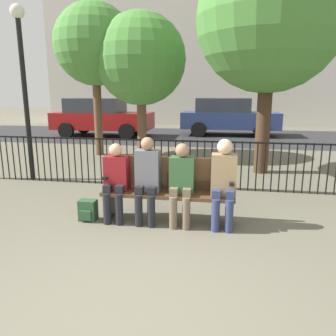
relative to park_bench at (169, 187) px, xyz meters
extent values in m
plane|color=#605B4C|center=(0.00, -2.29, -0.50)|extent=(80.00, 80.00, 0.00)
cube|color=#4C331E|center=(0.00, -0.08, -0.07)|extent=(1.88, 0.45, 0.05)
cube|color=#4C331E|center=(0.00, 0.11, 0.19)|extent=(1.88, 0.05, 0.47)
cube|color=black|center=(-0.88, -0.08, -0.30)|extent=(0.06, 0.38, 0.40)
cube|color=black|center=(0.88, -0.08, -0.30)|extent=(0.06, 0.38, 0.40)
cube|color=black|center=(-0.88, -0.08, 0.15)|extent=(0.06, 0.38, 0.04)
cube|color=black|center=(0.88, -0.08, 0.15)|extent=(0.06, 0.38, 0.04)
cylinder|color=black|center=(-0.84, -0.30, -0.27)|extent=(0.11, 0.11, 0.45)
cylinder|color=black|center=(-0.66, -0.30, -0.27)|extent=(0.11, 0.11, 0.45)
cube|color=black|center=(-0.84, -0.20, 0.00)|extent=(0.11, 0.20, 0.12)
cube|color=black|center=(-0.66, -0.20, 0.00)|extent=(0.11, 0.20, 0.12)
cube|color=maroon|center=(-0.75, -0.08, 0.20)|extent=(0.34, 0.22, 0.50)
sphere|color=tan|center=(-0.75, -0.10, 0.54)|extent=(0.19, 0.19, 0.19)
cylinder|color=black|center=(-0.38, -0.30, -0.27)|extent=(0.11, 0.11, 0.45)
cylinder|color=black|center=(-0.20, -0.30, -0.27)|extent=(0.11, 0.11, 0.45)
cube|color=black|center=(-0.38, -0.20, 0.00)|extent=(0.11, 0.20, 0.12)
cube|color=black|center=(-0.20, -0.20, 0.00)|extent=(0.11, 0.20, 0.12)
cube|color=slate|center=(-0.29, -0.08, 0.25)|extent=(0.34, 0.22, 0.60)
sphere|color=#A37556|center=(-0.29, -0.10, 0.64)|extent=(0.18, 0.18, 0.18)
cylinder|color=brown|center=(0.11, -0.30, -0.27)|extent=(0.11, 0.11, 0.45)
cylinder|color=brown|center=(0.29, -0.30, -0.27)|extent=(0.11, 0.11, 0.45)
cube|color=brown|center=(0.11, -0.20, 0.00)|extent=(0.11, 0.20, 0.12)
cube|color=brown|center=(0.29, -0.20, 0.00)|extent=(0.11, 0.20, 0.12)
cube|color=#335B33|center=(0.20, -0.08, 0.21)|extent=(0.34, 0.22, 0.51)
sphere|color=#A37556|center=(0.20, -0.10, 0.56)|extent=(0.19, 0.19, 0.19)
cylinder|color=navy|center=(0.68, -0.30, -0.27)|extent=(0.11, 0.11, 0.45)
cylinder|color=navy|center=(0.86, -0.30, -0.27)|extent=(0.11, 0.11, 0.45)
cube|color=navy|center=(0.68, -0.20, 0.00)|extent=(0.11, 0.20, 0.12)
cube|color=navy|center=(0.86, -0.20, 0.00)|extent=(0.11, 0.20, 0.12)
cube|color=#997F59|center=(0.77, -0.08, 0.24)|extent=(0.34, 0.22, 0.57)
sphere|color=beige|center=(0.77, -0.10, 0.63)|extent=(0.21, 0.21, 0.21)
cube|color=#284C2D|center=(-1.17, -0.22, -0.35)|extent=(0.25, 0.17, 0.30)
cube|color=#284C2D|center=(-1.17, -0.32, -0.39)|extent=(0.17, 0.04, 0.14)
cylinder|color=black|center=(-3.94, 1.70, -0.02)|extent=(0.02, 0.02, 0.95)
cylinder|color=black|center=(-3.80, 1.70, -0.02)|extent=(0.02, 0.02, 0.95)
cylinder|color=black|center=(-3.66, 1.70, -0.02)|extent=(0.02, 0.02, 0.95)
cylinder|color=black|center=(-3.52, 1.70, -0.02)|extent=(0.02, 0.02, 0.95)
cylinder|color=black|center=(-3.38, 1.70, -0.02)|extent=(0.02, 0.02, 0.95)
cylinder|color=black|center=(-3.24, 1.70, -0.02)|extent=(0.02, 0.02, 0.95)
cylinder|color=black|center=(-3.10, 1.70, -0.02)|extent=(0.02, 0.02, 0.95)
cylinder|color=black|center=(-2.96, 1.70, -0.02)|extent=(0.02, 0.02, 0.95)
cylinder|color=black|center=(-2.82, 1.70, -0.02)|extent=(0.02, 0.02, 0.95)
cylinder|color=black|center=(-2.68, 1.70, -0.02)|extent=(0.02, 0.02, 0.95)
cylinder|color=black|center=(-2.54, 1.70, -0.02)|extent=(0.02, 0.02, 0.95)
cylinder|color=black|center=(-2.40, 1.70, -0.02)|extent=(0.02, 0.02, 0.95)
cylinder|color=black|center=(-2.26, 1.70, -0.02)|extent=(0.02, 0.02, 0.95)
cylinder|color=black|center=(-2.12, 1.70, -0.02)|extent=(0.02, 0.02, 0.95)
cylinder|color=black|center=(-1.98, 1.70, -0.02)|extent=(0.02, 0.02, 0.95)
cylinder|color=black|center=(-1.84, 1.70, -0.02)|extent=(0.02, 0.02, 0.95)
cylinder|color=black|center=(-1.70, 1.70, -0.02)|extent=(0.02, 0.02, 0.95)
cylinder|color=black|center=(-1.56, 1.70, -0.02)|extent=(0.02, 0.02, 0.95)
cylinder|color=black|center=(-1.42, 1.70, -0.02)|extent=(0.02, 0.02, 0.95)
cylinder|color=black|center=(-1.28, 1.70, -0.02)|extent=(0.02, 0.02, 0.95)
cylinder|color=black|center=(-1.14, 1.70, -0.02)|extent=(0.02, 0.02, 0.95)
cylinder|color=black|center=(-1.00, 1.70, -0.02)|extent=(0.02, 0.02, 0.95)
cylinder|color=black|center=(-0.86, 1.70, -0.02)|extent=(0.02, 0.02, 0.95)
cylinder|color=black|center=(-0.72, 1.70, -0.02)|extent=(0.02, 0.02, 0.95)
cylinder|color=black|center=(-0.58, 1.70, -0.02)|extent=(0.02, 0.02, 0.95)
cylinder|color=black|center=(-0.44, 1.70, -0.02)|extent=(0.02, 0.02, 0.95)
cylinder|color=black|center=(-0.30, 1.70, -0.02)|extent=(0.02, 0.02, 0.95)
cylinder|color=black|center=(-0.16, 1.70, -0.02)|extent=(0.02, 0.02, 0.95)
cylinder|color=black|center=(-0.02, 1.70, -0.02)|extent=(0.02, 0.02, 0.95)
cylinder|color=black|center=(0.12, 1.70, -0.02)|extent=(0.02, 0.02, 0.95)
cylinder|color=black|center=(0.26, 1.70, -0.02)|extent=(0.02, 0.02, 0.95)
cylinder|color=black|center=(0.40, 1.70, -0.02)|extent=(0.02, 0.02, 0.95)
cylinder|color=black|center=(0.54, 1.70, -0.02)|extent=(0.02, 0.02, 0.95)
cylinder|color=black|center=(0.68, 1.70, -0.02)|extent=(0.02, 0.02, 0.95)
cylinder|color=black|center=(0.82, 1.70, -0.02)|extent=(0.02, 0.02, 0.95)
cylinder|color=black|center=(0.96, 1.70, -0.02)|extent=(0.02, 0.02, 0.95)
cylinder|color=black|center=(1.10, 1.70, -0.02)|extent=(0.02, 0.02, 0.95)
cylinder|color=black|center=(1.24, 1.70, -0.02)|extent=(0.02, 0.02, 0.95)
cylinder|color=black|center=(1.38, 1.70, -0.02)|extent=(0.02, 0.02, 0.95)
cylinder|color=black|center=(1.52, 1.70, -0.02)|extent=(0.02, 0.02, 0.95)
cylinder|color=black|center=(1.66, 1.70, -0.02)|extent=(0.02, 0.02, 0.95)
cylinder|color=black|center=(1.80, 1.70, -0.02)|extent=(0.02, 0.02, 0.95)
cylinder|color=black|center=(1.94, 1.70, -0.02)|extent=(0.02, 0.02, 0.95)
cylinder|color=black|center=(2.08, 1.70, -0.02)|extent=(0.02, 0.02, 0.95)
cylinder|color=black|center=(2.22, 1.70, -0.02)|extent=(0.02, 0.02, 0.95)
cylinder|color=black|center=(2.36, 1.70, -0.02)|extent=(0.02, 0.02, 0.95)
cylinder|color=black|center=(2.50, 1.70, -0.02)|extent=(0.02, 0.02, 0.95)
cylinder|color=black|center=(2.64, 1.70, -0.02)|extent=(0.02, 0.02, 0.95)
cylinder|color=black|center=(2.78, 1.70, -0.02)|extent=(0.02, 0.02, 0.95)
cube|color=black|center=(0.00, 1.70, 0.43)|extent=(9.00, 0.03, 0.03)
cylinder|color=brown|center=(-2.97, 4.84, 0.77)|extent=(0.24, 0.24, 2.54)
sphere|color=#478438|center=(-2.97, 4.84, 2.68)|extent=(2.30, 2.30, 2.30)
cylinder|color=#422D1E|center=(1.63, 3.32, 0.77)|extent=(0.32, 0.32, 2.53)
sphere|color=#478438|center=(1.63, 3.32, 2.91)|extent=(3.19, 3.19, 3.19)
cylinder|color=brown|center=(-1.62, 4.82, 0.53)|extent=(0.27, 0.27, 2.05)
sphere|color=#478438|center=(-1.62, 4.82, 2.25)|extent=(2.54, 2.54, 2.54)
cylinder|color=black|center=(-3.32, 1.83, 1.15)|extent=(0.10, 0.10, 3.30)
sphere|color=silver|center=(-3.32, 1.83, 2.89)|extent=(0.28, 0.28, 0.28)
cube|color=#2B2B2D|center=(0.00, 9.71, -0.49)|extent=(24.00, 6.00, 0.01)
cube|color=navy|center=(0.97, 10.29, 0.17)|extent=(4.20, 1.70, 0.70)
cube|color=#2D333D|center=(0.66, 10.29, 0.82)|extent=(2.31, 1.56, 0.60)
cylinder|color=black|center=(2.28, 9.42, -0.18)|extent=(0.64, 0.20, 0.64)
cylinder|color=black|center=(2.28, 11.16, -0.18)|extent=(0.64, 0.20, 0.64)
cylinder|color=black|center=(-0.33, 9.42, -0.18)|extent=(0.64, 0.20, 0.64)
cylinder|color=black|center=(-0.33, 11.16, -0.18)|extent=(0.64, 0.20, 0.64)
cube|color=maroon|center=(-4.44, 9.07, 0.17)|extent=(4.20, 1.70, 0.70)
cube|color=#2D333D|center=(-4.75, 9.07, 0.82)|extent=(2.31, 1.56, 0.60)
cylinder|color=black|center=(-3.13, 8.20, -0.18)|extent=(0.64, 0.20, 0.64)
cylinder|color=black|center=(-3.13, 9.94, -0.18)|extent=(0.64, 0.20, 0.64)
cylinder|color=black|center=(-5.74, 8.20, -0.18)|extent=(0.64, 0.20, 0.64)
cylinder|color=black|center=(-5.74, 9.94, -0.18)|extent=(0.64, 0.20, 0.64)
camera|label=1|loc=(0.76, -4.48, 1.32)|focal=35.00mm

